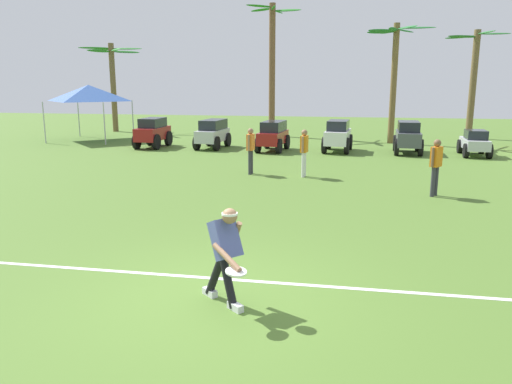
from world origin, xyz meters
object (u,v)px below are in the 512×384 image
frisbee_thrower (225,251)px  palm_tree_left_of_centre (272,63)px  teammate_near_sideline (304,149)px  parked_car_slot_d (338,135)px  parked_car_slot_a (153,132)px  parked_car_slot_b (213,133)px  parked_car_slot_c (273,135)px  teammate_deep (251,147)px  palm_tree_far_left (113,77)px  palm_tree_right_of_centre (394,69)px  frisbee_in_flight (236,272)px  parked_car_slot_f (475,143)px  teammate_midfield (436,162)px  event_tent (89,93)px  palm_tree_far_right (473,76)px  parked_car_slot_e (408,136)px

frisbee_thrower → palm_tree_left_of_centre: (-3.02, 22.66, 3.37)m
teammate_near_sideline → parked_car_slot_d: bearing=82.2°
parked_car_slot_a → parked_car_slot_b: (2.91, 0.27, -0.02)m
parked_car_slot_c → parked_car_slot_b: bearing=172.2°
teammate_deep → palm_tree_far_left: size_ratio=0.29×
teammate_near_sideline → parked_car_slot_b: size_ratio=0.63×
palm_tree_right_of_centre → parked_car_slot_d: bearing=-124.1°
frisbee_in_flight → palm_tree_far_left: 27.64m
frisbee_thrower → palm_tree_far_left: (-13.26, 23.47, 2.59)m
parked_car_slot_f → palm_tree_far_left: size_ratio=0.41×
frisbee_in_flight → palm_tree_right_of_centre: 21.26m
parked_car_slot_b → palm_tree_left_of_centre: 7.21m
teammate_near_sideline → teammate_midfield: 4.38m
parked_car_slot_c → event_tent: size_ratio=0.70×
teammate_near_sideline → parked_car_slot_f: size_ratio=0.70×
palm_tree_right_of_centre → palm_tree_left_of_centre: bearing=160.3°
event_tent → parked_car_slot_a: bearing=-26.4°
palm_tree_right_of_centre → event_tent: bearing=-173.6°
frisbee_in_flight → palm_tree_left_of_centre: 23.63m
palm_tree_left_of_centre → parked_car_slot_b: bearing=-107.0°
parked_car_slot_a → palm_tree_far_right: 17.54m
palm_tree_far_left → palm_tree_left_of_centre: size_ratio=0.74×
teammate_near_sideline → parked_car_slot_f: bearing=43.3°
parked_car_slot_c → palm_tree_far_right: (9.93, 7.26, 2.68)m
teammate_midfield → parked_car_slot_d: 9.19m
parked_car_slot_c → palm_tree_right_of_centre: 7.48m
frisbee_in_flight → palm_tree_right_of_centre: bearing=80.9°
palm_tree_far_left → palm_tree_left_of_centre: palm_tree_left_of_centre is taller
teammate_deep → palm_tree_far_right: 16.70m
parked_car_slot_c → parked_car_slot_e: 5.96m
teammate_near_sideline → teammate_midfield: size_ratio=1.00×
parked_car_slot_a → parked_car_slot_b: 2.92m
parked_car_slot_d → frisbee_thrower: bearing=-93.5°
event_tent → teammate_deep: bearing=-38.7°
parked_car_slot_e → palm_tree_right_of_centre: bearing=96.8°
palm_tree_left_of_centre → palm_tree_right_of_centre: 7.04m
parked_car_slot_a → palm_tree_far_right: bearing=24.3°
parked_car_slot_e → frisbee_in_flight: bearing=-102.6°
teammate_deep → frisbee_thrower: bearing=-80.4°
parked_car_slot_f → palm_tree_right_of_centre: (-3.18, 4.09, 3.15)m
parked_car_slot_c → frisbee_in_flight: bearing=-82.6°
frisbee_thrower → palm_tree_right_of_centre: bearing=80.0°
parked_car_slot_a → event_tent: bearing=153.6°
frisbee_thrower → palm_tree_far_right: (8.03, 23.46, 2.60)m
parked_car_slot_b → palm_tree_far_left: size_ratio=0.45×
palm_tree_far_left → palm_tree_left_of_centre: 10.30m
frisbee_in_flight → palm_tree_far_left: size_ratio=0.07×
frisbee_thrower → teammate_midfield: 8.68m
teammate_midfield → parked_car_slot_b: (-8.77, 8.86, -0.22)m
frisbee_in_flight → parked_car_slot_b: size_ratio=0.16×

